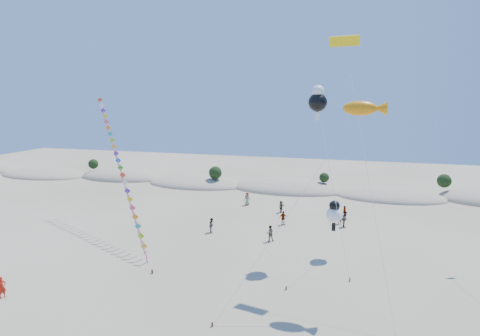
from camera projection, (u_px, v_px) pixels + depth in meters
name	position (u px, v px, depth m)	size (l,w,h in m)	color
dune_ridge	(293.00, 189.00, 66.45)	(145.30, 11.49, 5.57)	gray
kite_train	(119.00, 162.00, 44.24)	(16.32, 16.76, 15.64)	#3F2D1E
fish_kite	(365.00, 109.00, 28.95)	(10.75, 8.18, 14.84)	#3F2D1E
cartoon_kite_low	(334.00, 213.00, 37.76)	(3.97, 8.76, 5.54)	#3F2D1E
cartoon_kite_high	(318.00, 100.00, 36.66)	(4.63, 6.16, 16.19)	#3F2D1E
parafoil_kite	(345.00, 45.00, 32.02)	(5.52, 10.29, 19.96)	#3F2D1E
flyer_foreground	(2.00, 287.00, 30.41)	(0.62, 0.40, 1.69)	#B21C0E
beachgoers	(338.00, 222.00, 46.40)	(30.55, 14.14, 1.89)	slate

